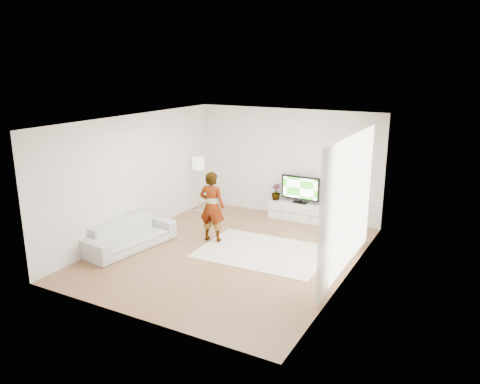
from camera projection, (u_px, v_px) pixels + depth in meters
The scene contains 17 objects.
floor at pixel (230, 253), 9.94m from camera, with size 6.00×6.00×0.00m, color #8E5D40.
ceiling at pixel (229, 121), 9.20m from camera, with size 6.00×6.00×0.00m, color white.
wall_left at pixel (135, 176), 10.72m from camera, with size 0.02×6.00×2.80m, color silver.
wall_right at pixel (350, 206), 8.42m from camera, with size 0.02×6.00×2.80m, color silver.
wall_back at pixel (287, 163), 12.11m from camera, with size 5.00×0.02×2.80m, color silver.
wall_front at pixel (131, 235), 7.03m from camera, with size 5.00×0.02×2.80m, color silver.
window at pixel (353, 200), 8.67m from camera, with size 0.01×2.60×2.50m, color white.
curtain_near at pixel (327, 224), 7.63m from camera, with size 0.04×0.70×2.60m, color white.
curtain_far at pixel (366, 188), 9.83m from camera, with size 0.04×0.70×2.60m, color white.
media_console at pixel (299, 211), 12.00m from camera, with size 1.56×0.44×0.44m.
television at pixel (300, 189), 11.87m from camera, with size 1.01×0.20×0.70m.
game_console at pixel (325, 202), 11.60m from camera, with size 0.10×0.19×0.25m.
potted_plant at pixel (276, 192), 12.20m from camera, with size 0.24×0.24×0.42m, color #3F7238.
rug at pixel (263, 252), 9.98m from camera, with size 2.64×1.90×0.01m, color beige.
player at pixel (212, 206), 10.41m from camera, with size 0.58×0.38×1.60m, color #334772.
sofa at pixel (130, 235), 10.13m from camera, with size 2.08×0.81×0.61m, color beige.
floor_lamp at pixel (198, 166), 12.46m from camera, with size 0.33×0.33×1.48m.
Camera 1 is at (4.60, -8.02, 3.88)m, focal length 35.00 mm.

